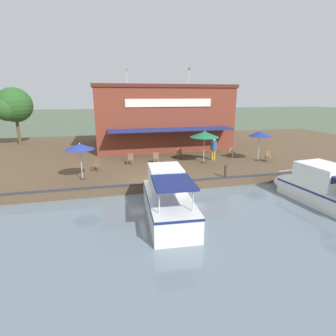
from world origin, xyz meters
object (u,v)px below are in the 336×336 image
motorboat_nearest_quay (325,190)px  mooring_post (226,171)px  cafe_chair_facing_river (269,156)px  tree_downstream_bank (13,106)px  tree_upstream_bank (186,109)px  patio_umbrella_back_row (260,134)px  cafe_chair_mid_patio (156,157)px  cafe_chair_under_first_umbrella (130,158)px  cafe_chair_back_row_seat (180,153)px  patio_umbrella_mid_patio_right (80,147)px  motorboat_mid_row (166,197)px  patio_umbrella_mid_patio_left (205,134)px  cafe_chair_beside_entrance (232,152)px  person_mid_patio (214,147)px  cafe_chair_far_corner_seat (97,164)px  waterfront_restaurant (159,116)px

motorboat_nearest_quay → mooring_post: (-4.04, -4.04, 0.19)m
cafe_chair_facing_river → mooring_post: bearing=-59.4°
tree_downstream_bank → tree_upstream_bank: bearing=90.0°
patio_umbrella_back_row → cafe_chair_mid_patio: (-1.04, -8.40, -1.75)m
cafe_chair_under_first_umbrella → cafe_chair_back_row_seat: 4.42m
cafe_chair_mid_patio → motorboat_nearest_quay: 11.71m
patio_umbrella_mid_patio_right → motorboat_mid_row: bearing=40.5°
patio_umbrella_mid_patio_left → cafe_chair_beside_entrance: (-1.16, 3.02, -1.81)m
cafe_chair_facing_river → cafe_chair_beside_entrance: 3.06m
person_mid_patio → motorboat_nearest_quay: 9.25m
cafe_chair_far_corner_seat → tree_downstream_bank: 15.73m
cafe_chair_beside_entrance → tree_downstream_bank: 23.11m
cafe_chair_far_corner_seat → person_mid_patio: bearing=96.6°
patio_umbrella_mid_patio_right → tree_downstream_bank: (-14.42, -7.79, 2.03)m
cafe_chair_mid_patio → cafe_chair_beside_entrance: bearing=94.3°
waterfront_restaurant → cafe_chair_facing_river: bearing=35.3°
cafe_chair_back_row_seat → cafe_chair_beside_entrance: 4.55m
cafe_chair_mid_patio → tree_downstream_bank: size_ratio=0.14×
cafe_chair_beside_entrance → person_mid_patio: size_ratio=0.47×
patio_umbrella_mid_patio_left → patio_umbrella_back_row: patio_umbrella_mid_patio_left is taller
patio_umbrella_mid_patio_left → cafe_chair_back_row_seat: size_ratio=3.01×
cafe_chair_under_first_umbrella → motorboat_nearest_quay: (8.92, 9.81, -0.26)m
cafe_chair_beside_entrance → tree_upstream_bank: tree_upstream_bank is taller
cafe_chair_mid_patio → motorboat_nearest_quay: size_ratio=0.12×
motorboat_mid_row → tree_upstream_bank: 21.01m
patio_umbrella_mid_patio_right → tree_downstream_bank: bearing=-151.6°
patio_umbrella_back_row → cafe_chair_facing_river: bearing=50.5°
tree_downstream_bank → motorboat_mid_row: bearing=31.9°
person_mid_patio → patio_umbrella_back_row: bearing=73.6°
cafe_chair_mid_patio → cafe_chair_under_first_umbrella: (-0.18, -2.01, 0.00)m
cafe_chair_mid_patio → tree_upstream_bank: 13.32m
cafe_chair_facing_river → motorboat_mid_row: 11.96m
waterfront_restaurant → patio_umbrella_mid_patio_left: size_ratio=5.25×
cafe_chair_facing_river → cafe_chair_back_row_seat: same height
waterfront_restaurant → cafe_chair_under_first_umbrella: waterfront_restaurant is taller
motorboat_mid_row → person_mid_patio: bearing=143.8°
cafe_chair_beside_entrance → mooring_post: size_ratio=1.07×
patio_umbrella_back_row → tree_downstream_bank: (-12.55, -21.60, 1.93)m
waterfront_restaurant → motorboat_mid_row: size_ratio=2.19×
patio_umbrella_mid_patio_right → cafe_chair_facing_river: 14.60m
waterfront_restaurant → patio_umbrella_back_row: (9.48, 6.45, -0.88)m
patio_umbrella_mid_patio_left → cafe_chair_beside_entrance: bearing=110.9°
mooring_post → tree_upstream_bank: size_ratio=0.15×
patio_umbrella_back_row → cafe_chair_under_first_umbrella: patio_umbrella_back_row is taller
patio_umbrella_back_row → motorboat_nearest_quay: bearing=-4.5°
motorboat_nearest_quay → mooring_post: size_ratio=9.22×
cafe_chair_far_corner_seat → mooring_post: 9.04m
patio_umbrella_mid_patio_left → cafe_chair_far_corner_seat: 8.50m
tree_downstream_bank → patio_umbrella_back_row: bearing=59.8°
patio_umbrella_mid_patio_left → patio_umbrella_mid_patio_right: (2.27, -9.18, -0.16)m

